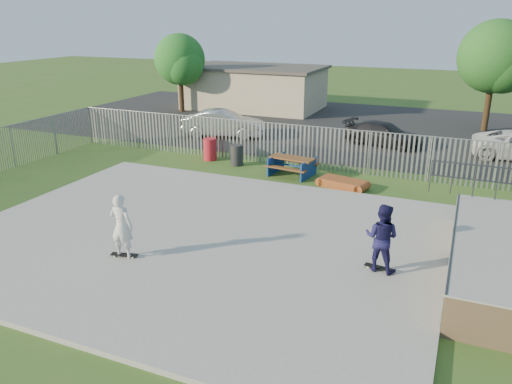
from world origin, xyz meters
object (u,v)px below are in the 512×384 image
at_px(funbox, 343,184).
at_px(tree_mid, 495,57).
at_px(trash_bin_red, 210,149).
at_px(car_dark, 383,134).
at_px(skater_white, 122,226).
at_px(skater_navy, 382,238).
at_px(trash_bin_grey, 237,155).
at_px(car_silver, 223,124).
at_px(tree_left, 180,59).
at_px(picnic_table, 292,166).

bearing_deg(funbox, tree_mid, 81.63).
relative_size(trash_bin_red, car_dark, 0.25).
bearing_deg(funbox, skater_white, -102.49).
bearing_deg(skater_navy, trash_bin_grey, -36.59).
height_order(car_silver, tree_left, tree_left).
height_order(funbox, trash_bin_red, trash_bin_red).
distance_m(trash_bin_grey, car_silver, 6.04).
relative_size(funbox, trash_bin_grey, 1.94).
relative_size(car_silver, skater_navy, 2.46).
bearing_deg(skater_navy, trash_bin_red, -32.56).
bearing_deg(tree_left, trash_bin_red, -53.07).
bearing_deg(trash_bin_red, tree_mid, 45.12).
bearing_deg(funbox, tree_left, 153.30).
distance_m(trash_bin_red, trash_bin_grey, 1.65).
distance_m(tree_left, skater_navy, 26.73).
relative_size(picnic_table, trash_bin_red, 2.00).
bearing_deg(car_dark, car_silver, 113.66).
xyz_separation_m(trash_bin_grey, tree_left, (-9.87, 11.30, 3.31)).
bearing_deg(car_silver, car_dark, -94.31).
relative_size(car_silver, skater_white, 2.46).
distance_m(trash_bin_grey, skater_white, 10.43).
height_order(funbox, skater_navy, skater_navy).
xyz_separation_m(funbox, skater_white, (-4.24, -9.04, 0.93)).
distance_m(tree_mid, skater_white, 25.46).
xyz_separation_m(tree_mid, skater_navy, (-2.75, -21.16, -3.38)).
bearing_deg(picnic_table, car_silver, 146.19).
distance_m(funbox, trash_bin_red, 7.30).
xyz_separation_m(trash_bin_red, car_silver, (-1.64, 4.75, 0.25)).
bearing_deg(skater_navy, tree_left, -38.77).
height_order(trash_bin_red, tree_mid, tree_mid).
distance_m(picnic_table, car_dark, 7.71).
bearing_deg(car_dark, skater_white, 178.70).
xyz_separation_m(picnic_table, trash_bin_red, (-4.58, 0.82, 0.12)).
bearing_deg(car_dark, picnic_table, 172.26).
relative_size(trash_bin_red, trash_bin_grey, 1.10).
xyz_separation_m(trash_bin_red, skater_white, (2.86, -10.65, 0.57)).
relative_size(car_silver, tree_left, 0.83).
relative_size(car_dark, tree_left, 0.77).
xyz_separation_m(tree_left, tree_mid, (20.83, 1.65, 0.68)).
xyz_separation_m(trash_bin_grey, car_silver, (-3.26, 5.07, 0.30)).
xyz_separation_m(car_silver, car_dark, (9.02, 1.61, -0.14)).
height_order(picnic_table, car_dark, car_dark).
distance_m(funbox, trash_bin_grey, 5.65).
bearing_deg(tree_left, skater_white, -62.81).
bearing_deg(trash_bin_grey, tree_mid, 49.75).
distance_m(trash_bin_red, car_dark, 9.74).
distance_m(trash_bin_grey, tree_left, 15.36).
bearing_deg(skater_white, tree_mid, -117.36).
bearing_deg(car_silver, skater_navy, -153.60).
bearing_deg(car_dark, skater_navy, -157.11).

